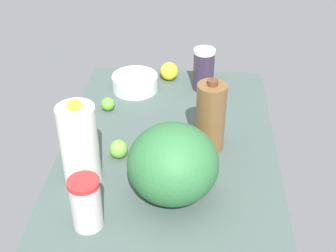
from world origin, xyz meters
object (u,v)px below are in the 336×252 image
(shaker_bottle, at_px, (204,69))
(lime_by_jug, at_px, (108,104))
(chocolate_milk_jug, at_px, (211,117))
(tumbler_cup, at_px, (86,203))
(mixing_bowl, at_px, (135,83))
(lime_loose, at_px, (119,149))
(lemon_beside_bowl, at_px, (169,71))
(milk_jug, at_px, (79,145))
(watermelon, at_px, (173,164))

(shaker_bottle, relative_size, lime_by_jug, 3.37)
(chocolate_milk_jug, distance_m, tumbler_cup, 0.53)
(mixing_bowl, bearing_deg, chocolate_milk_jug, 38.70)
(lime_by_jug, bearing_deg, mixing_bowl, 153.01)
(lime_loose, height_order, lime_by_jug, lime_loose)
(lime_by_jug, height_order, lemon_beside_bowl, lemon_beside_bowl)
(tumbler_cup, bearing_deg, lemon_beside_bowl, 168.97)
(tumbler_cup, bearing_deg, lime_loose, 173.23)
(mixing_bowl, height_order, chocolate_milk_jug, chocolate_milk_jug)
(chocolate_milk_jug, distance_m, lime_by_jug, 0.47)
(chocolate_milk_jug, height_order, lime_by_jug, chocolate_milk_jug)
(milk_jug, distance_m, lemon_beside_bowl, 0.73)
(watermelon, relative_size, lime_by_jug, 5.13)
(lime_by_jug, bearing_deg, lemon_beside_bowl, 140.20)
(shaker_bottle, xyz_separation_m, tumbler_cup, (0.81, -0.32, -0.01))
(tumbler_cup, bearing_deg, chocolate_milk_jug, 138.78)
(chocolate_milk_jug, height_order, lime_loose, chocolate_milk_jug)
(milk_jug, bearing_deg, tumbler_cup, 16.43)
(watermelon, bearing_deg, lime_by_jug, -148.78)
(milk_jug, distance_m, shaker_bottle, 0.73)
(lime_by_jug, relative_size, lemon_beside_bowl, 0.68)
(watermelon, bearing_deg, lemon_beside_bowl, -175.24)
(chocolate_milk_jug, relative_size, tumbler_cup, 1.64)
(mixing_bowl, relative_size, tumbler_cup, 1.17)
(lemon_beside_bowl, bearing_deg, chocolate_milk_jug, 19.59)
(mixing_bowl, xyz_separation_m, lemon_beside_bowl, (-0.10, 0.14, 0.01))
(mixing_bowl, xyz_separation_m, lime_loose, (0.46, 0.00, -0.00))
(shaker_bottle, bearing_deg, watermelon, -7.50)
(mixing_bowl, relative_size, chocolate_milk_jug, 0.71)
(milk_jug, xyz_separation_m, lemon_beside_bowl, (-0.69, 0.23, -0.10))
(watermelon, xyz_separation_m, lime_loose, (-0.18, -0.20, -0.09))
(chocolate_milk_jug, bearing_deg, tumbler_cup, -41.22)
(mixing_bowl, bearing_deg, milk_jug, -8.81)
(watermelon, height_order, tumbler_cup, watermelon)
(shaker_bottle, height_order, lime_loose, shaker_bottle)
(lemon_beside_bowl, bearing_deg, shaker_bottle, 64.66)
(chocolate_milk_jug, relative_size, lemon_beside_bowl, 3.42)
(chocolate_milk_jug, xyz_separation_m, lime_by_jug, (-0.22, -0.40, -0.10))
(lime_loose, bearing_deg, shaker_bottle, 150.06)
(chocolate_milk_jug, bearing_deg, watermelon, -24.10)
(watermelon, height_order, shaker_bottle, watermelon)
(lime_loose, bearing_deg, watermelon, 48.02)
(shaker_bottle, xyz_separation_m, lime_by_jug, (0.20, -0.37, -0.06))
(mixing_bowl, height_order, shaker_bottle, shaker_bottle)
(shaker_bottle, relative_size, lime_loose, 2.85)
(tumbler_cup, bearing_deg, shaker_bottle, 158.40)
(milk_jug, height_order, lemon_beside_bowl, milk_jug)
(shaker_bottle, distance_m, lime_loose, 0.57)
(shaker_bottle, xyz_separation_m, lime_loose, (0.49, -0.28, -0.06))
(milk_jug, bearing_deg, chocolate_milk_jug, 116.53)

